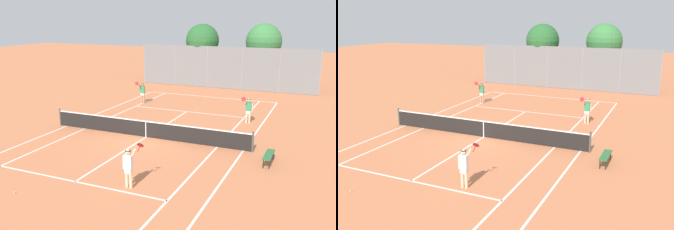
{
  "view_description": "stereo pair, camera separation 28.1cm",
  "coord_description": "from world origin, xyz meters",
  "views": [
    {
      "loc": [
        9.17,
        -17.8,
        6.54
      ],
      "look_at": [
        0.69,
        1.5,
        1.0
      ],
      "focal_mm": 40.0,
      "sensor_mm": 36.0,
      "label": 1
    },
    {
      "loc": [
        9.43,
        -17.68,
        6.54
      ],
      "look_at": [
        0.69,
        1.5,
        1.0
      ],
      "focal_mm": 40.0,
      "sensor_mm": 36.0,
      "label": 2
    }
  ],
  "objects": [
    {
      "name": "ground_plane",
      "position": [
        0.0,
        0.0,
        0.0
      ],
      "size": [
        120.0,
        120.0,
        0.0
      ],
      "primitive_type": "plane",
      "color": "#C67047"
    },
    {
      "name": "court_line_markings",
      "position": [
        0.0,
        0.0,
        0.0
      ],
      "size": [
        11.1,
        23.9,
        0.01
      ],
      "color": "silver",
      "rests_on": "ground"
    },
    {
      "name": "tennis_net",
      "position": [
        0.0,
        0.0,
        0.51
      ],
      "size": [
        12.0,
        0.1,
        1.07
      ],
      "color": "#474C47",
      "rests_on": "ground"
    },
    {
      "name": "player_near_side",
      "position": [
        2.31,
        -6.0,
        0.93
      ],
      "size": [
        0.67,
        0.73,
        1.77
      ],
      "color": "beige",
      "rests_on": "ground"
    },
    {
      "name": "player_far_left",
      "position": [
        -4.12,
        7.48,
        0.93
      ],
      "size": [
        0.59,
        0.8,
        1.77
      ],
      "color": "tan",
      "rests_on": "ground"
    },
    {
      "name": "player_far_right",
      "position": [
        4.62,
        5.13,
        0.93
      ],
      "size": [
        0.64,
        0.75,
        1.77
      ],
      "color": "beige",
      "rests_on": "ground"
    },
    {
      "name": "loose_tennis_ball_2",
      "position": [
        -4.66,
        10.13,
        0.03
      ],
      "size": [
        0.07,
        0.07,
        0.07
      ],
      "primitive_type": "sphere",
      "color": "#D1DB33",
      "rests_on": "ground"
    },
    {
      "name": "loose_tennis_ball_3",
      "position": [
        0.55,
        7.05,
        0.03
      ],
      "size": [
        0.07,
        0.07,
        0.07
      ],
      "primitive_type": "sphere",
      "color": "#D1DB33",
      "rests_on": "ground"
    },
    {
      "name": "loose_tennis_ball_4",
      "position": [
        0.27,
        3.68,
        0.03
      ],
      "size": [
        0.07,
        0.07,
        0.07
      ],
      "primitive_type": "sphere",
      "color": "#D1DB33",
      "rests_on": "ground"
    },
    {
      "name": "loose_tennis_ball_5",
      "position": [
        -1.48,
        -8.18,
        0.03
      ],
      "size": [
        0.07,
        0.07,
        0.07
      ],
      "primitive_type": "sphere",
      "color": "#D1DB33",
      "rests_on": "ground"
    },
    {
      "name": "courtside_bench",
      "position": [
        6.93,
        -1.23,
        0.41
      ],
      "size": [
        0.36,
        1.5,
        0.47
      ],
      "color": "#2D6638",
      "rests_on": "ground"
    },
    {
      "name": "back_fence",
      "position": [
        0.0,
        16.08,
        1.96
      ],
      "size": [
        16.75,
        0.08,
        3.92
      ],
      "color": "gray",
      "rests_on": "ground"
    },
    {
      "name": "tree_behind_left",
      "position": [
        -2.62,
        17.59,
        4.22
      ],
      "size": [
        3.24,
        3.24,
        5.92
      ],
      "color": "brown",
      "rests_on": "ground"
    },
    {
      "name": "tree_behind_right",
      "position": [
        2.98,
        19.28,
        4.18
      ],
      "size": [
        3.42,
        3.42,
        5.97
      ],
      "color": "brown",
      "rests_on": "ground"
    }
  ]
}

